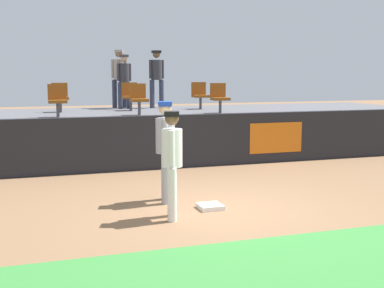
{
  "coord_description": "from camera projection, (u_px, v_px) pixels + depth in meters",
  "views": [
    {
      "loc": [
        -3.02,
        -7.87,
        2.31
      ],
      "look_at": [
        -0.07,
        1.09,
        1.0
      ],
      "focal_mm": 47.26,
      "sensor_mm": 36.0,
      "label": 1
    }
  ],
  "objects": [
    {
      "name": "spectator_capped",
      "position": [
        124.0,
        78.0,
        15.93
      ],
      "size": [
        0.47,
        0.38,
        1.7
      ],
      "rotation": [
        0.0,
        0.0,
        3.35
      ],
      "color": "#33384C",
      "rests_on": "bleacher_platform"
    },
    {
      "name": "grass_foreground_strip",
      "position": [
        310.0,
        276.0,
        5.81
      ],
      "size": [
        18.0,
        2.8,
        0.01
      ],
      "primitive_type": "cube",
      "color": "#388438",
      "rests_on": "ground_plane"
    },
    {
      "name": "spectator_casual",
      "position": [
        157.0,
        75.0,
        16.28
      ],
      "size": [
        0.51,
        0.4,
        1.84
      ],
      "rotation": [
        0.0,
        0.0,
        3.29
      ],
      "color": "#33384C",
      "rests_on": "bleacher_platform"
    },
    {
      "name": "player_fielder_home",
      "position": [
        172.0,
        157.0,
        8.01
      ],
      "size": [
        0.44,
        0.51,
        1.73
      ],
      "rotation": [
        0.0,
        0.0,
        -1.87
      ],
      "color": "white",
      "rests_on": "ground_plane"
    },
    {
      "name": "player_runner_visitor",
      "position": [
        165.0,
        144.0,
        9.08
      ],
      "size": [
        0.43,
        0.5,
        1.83
      ],
      "rotation": [
        0.0,
        0.0,
        -1.83
      ],
      "color": "#9EA3AD",
      "rests_on": "ground_plane"
    },
    {
      "name": "seat_front_center",
      "position": [
        139.0,
        97.0,
        13.51
      ],
      "size": [
        0.44,
        0.44,
        0.84
      ],
      "color": "#4C4C51",
      "rests_on": "bleacher_platform"
    },
    {
      "name": "spectator_hooded",
      "position": [
        119.0,
        74.0,
        16.27
      ],
      "size": [
        0.5,
        0.45,
        1.86
      ],
      "rotation": [
        0.0,
        0.0,
        2.82
      ],
      "color": "#33384C",
      "rests_on": "bleacher_platform"
    },
    {
      "name": "first_base",
      "position": [
        210.0,
        207.0,
        8.72
      ],
      "size": [
        0.4,
        0.4,
        0.08
      ],
      "primitive_type": "cube",
      "color": "white",
      "rests_on": "ground_plane"
    },
    {
      "name": "seat_back_left",
      "position": [
        60.0,
        96.0,
        14.6
      ],
      "size": [
        0.46,
        0.44,
        0.84
      ],
      "color": "#4C4C51",
      "rests_on": "bleacher_platform"
    },
    {
      "name": "field_wall",
      "position": [
        158.0,
        142.0,
        12.34
      ],
      "size": [
        18.0,
        0.26,
        1.32
      ],
      "color": "black",
      "rests_on": "ground_plane"
    },
    {
      "name": "seat_back_right",
      "position": [
        200.0,
        94.0,
        15.93
      ],
      "size": [
        0.47,
        0.44,
        0.84
      ],
      "color": "#4C4C51",
      "rests_on": "bleacher_platform"
    },
    {
      "name": "ground_plane",
      "position": [
        216.0,
        210.0,
        8.66
      ],
      "size": [
        60.0,
        60.0,
        0.0
      ],
      "primitive_type": "plane",
      "color": "#846042"
    },
    {
      "name": "bleacher_platform",
      "position": [
        136.0,
        133.0,
        14.76
      ],
      "size": [
        18.0,
        4.8,
        1.22
      ],
      "primitive_type": "cube",
      "color": "#59595E",
      "rests_on": "ground_plane"
    },
    {
      "name": "seat_back_center",
      "position": [
        130.0,
        95.0,
        15.24
      ],
      "size": [
        0.47,
        0.44,
        0.84
      ],
      "color": "#4C4C51",
      "rests_on": "bleacher_platform"
    },
    {
      "name": "seat_front_left",
      "position": [
        57.0,
        99.0,
        12.85
      ],
      "size": [
        0.46,
        0.44,
        0.84
      ],
      "color": "#4C4C51",
      "rests_on": "bleacher_platform"
    },
    {
      "name": "seat_front_right",
      "position": [
        219.0,
        96.0,
        14.22
      ],
      "size": [
        0.46,
        0.44,
        0.84
      ],
      "color": "#4C4C51",
      "rests_on": "bleacher_platform"
    }
  ]
}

